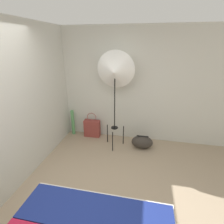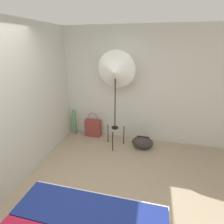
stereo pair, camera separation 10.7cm
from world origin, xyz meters
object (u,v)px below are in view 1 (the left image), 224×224
duffel_bag (142,142)px  paper_roll (73,122)px  photo_umbrella (115,72)px  tote_bag (92,128)px

duffel_bag → paper_roll: paper_roll is taller
photo_umbrella → paper_roll: 1.83m
paper_roll → duffel_bag: bearing=-9.8°
tote_bag → duffel_bag: (1.27, -0.29, -0.08)m
tote_bag → duffel_bag: size_ratio=1.35×
tote_bag → paper_roll: paper_roll is taller
duffel_bag → paper_roll: size_ratio=0.72×
duffel_bag → photo_umbrella: bearing=-177.6°
duffel_bag → paper_roll: 1.82m
photo_umbrella → tote_bag: (-0.64, 0.32, -1.48)m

